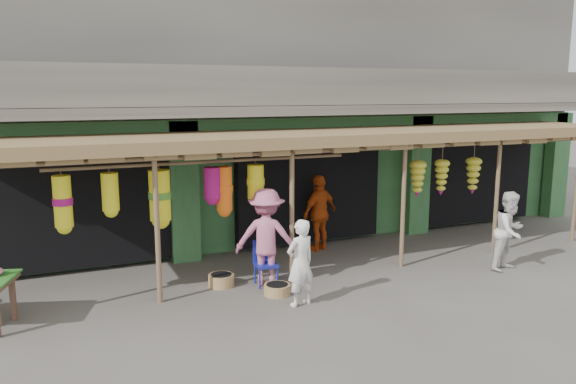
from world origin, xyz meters
name	(u,v)px	position (x,y,z in m)	size (l,w,h in m)	color
ground	(354,270)	(0.00, 0.00, 0.00)	(80.00, 80.00, 0.00)	#514C47
building	(266,100)	(0.00, 4.87, 3.37)	(16.40, 6.80, 7.00)	gray
awning	(331,141)	(-0.16, 0.80, 2.58)	(14.00, 2.70, 2.79)	brown
blue_chair	(265,260)	(-1.99, -0.05, 0.47)	(0.43, 0.44, 0.84)	navy
basket_mid	(277,289)	(-2.00, -0.67, 0.09)	(0.48, 0.48, 0.19)	#9F8047
basket_right	(221,280)	(-2.79, 0.17, 0.11)	(0.49, 0.49, 0.22)	#9B7348
person_front	(300,263)	(-1.83, -1.29, 0.75)	(0.55, 0.36, 1.50)	white
person_right	(510,231)	(2.88, -1.26, 0.81)	(0.79, 0.61, 1.62)	silver
person_vendor	(320,213)	(0.00, 1.59, 0.88)	(1.03, 0.43, 1.75)	#C54812
person_shopper	(266,237)	(-1.97, -0.09, 0.92)	(1.19, 0.68, 1.84)	#C26788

